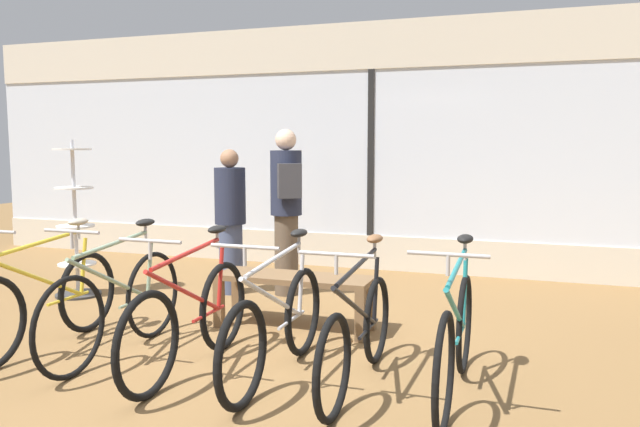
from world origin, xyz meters
The scene contains 12 objects.
ground_plane centered at (0.00, 0.00, 0.00)m, with size 24.00×24.00×0.00m, color olive.
shop_back_wall centered at (0.00, 3.88, 1.64)m, with size 12.00×0.08×3.20m.
bicycle_far_left centered at (-1.64, -0.15, 0.39)m, with size 0.46×1.76×1.04m.
bicycle_left centered at (-1.01, -0.07, 0.41)m, with size 0.46×1.74×1.05m.
bicycle_center_left centered at (-0.29, -0.19, 0.39)m, with size 0.46×1.74×1.04m.
bicycle_center_right centered at (0.36, -0.11, 0.38)m, with size 0.46×1.76×1.02m.
bicycle_right centered at (0.94, -0.09, 0.37)m, with size 0.46×1.72×1.01m.
bicycle_far_right centered at (1.59, -0.06, 0.40)m, with size 0.46×1.75×1.04m.
accessory_rack centered at (-2.64, 1.40, 0.69)m, with size 0.48×0.48×1.69m.
display_bench centered at (0.04, 1.04, 0.39)m, with size 1.40×0.44×0.48m.
customer_near_rack centered at (-0.50, 2.19, 0.98)m, with size 0.50×0.56×1.80m.
customer_by_window centered at (-1.12, 2.06, 0.83)m, with size 0.47×0.47×1.59m.
Camera 1 is at (2.03, -4.03, 1.64)m, focal length 35.00 mm.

